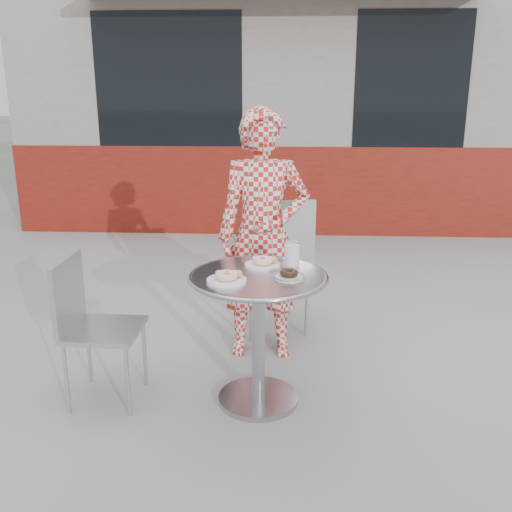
{
  "coord_description": "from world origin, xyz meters",
  "views": [
    {
      "loc": [
        0.09,
        -2.77,
        1.64
      ],
      "look_at": [
        -0.06,
        0.07,
        0.79
      ],
      "focal_mm": 40.0,
      "sensor_mm": 36.0,
      "label": 1
    }
  ],
  "objects_px": {
    "chair_far": "(272,289)",
    "plate_near": "(227,278)",
    "plate_checker": "(289,275)",
    "seated_person": "(263,236)",
    "milk_cup": "(292,254)",
    "plate_far": "(263,262)",
    "chair_left": "(104,357)",
    "bistro_table": "(258,307)"
  },
  "relations": [
    {
      "from": "seated_person",
      "to": "plate_checker",
      "type": "xyz_separation_m",
      "value": [
        0.16,
        -0.66,
        -0.03
      ]
    },
    {
      "from": "chair_far",
      "to": "plate_near",
      "type": "height_order",
      "value": "chair_far"
    },
    {
      "from": "seated_person",
      "to": "plate_checker",
      "type": "height_order",
      "value": "seated_person"
    },
    {
      "from": "chair_left",
      "to": "bistro_table",
      "type": "bearing_deg",
      "value": -87.47
    },
    {
      "from": "chair_left",
      "to": "plate_far",
      "type": "distance_m",
      "value": 0.99
    },
    {
      "from": "plate_near",
      "to": "plate_checker",
      "type": "bearing_deg",
      "value": 13.33
    },
    {
      "from": "plate_checker",
      "to": "chair_left",
      "type": "bearing_deg",
      "value": 178.45
    },
    {
      "from": "seated_person",
      "to": "plate_near",
      "type": "xyz_separation_m",
      "value": [
        -0.15,
        -0.73,
        -0.03
      ]
    },
    {
      "from": "bistro_table",
      "to": "plate_near",
      "type": "height_order",
      "value": "plate_near"
    },
    {
      "from": "chair_far",
      "to": "milk_cup",
      "type": "xyz_separation_m",
      "value": [
        0.12,
        -0.81,
        0.49
      ]
    },
    {
      "from": "chair_far",
      "to": "chair_left",
      "type": "bearing_deg",
      "value": 31.99
    },
    {
      "from": "seated_person",
      "to": "plate_far",
      "type": "xyz_separation_m",
      "value": [
        0.02,
        -0.47,
        -0.03
      ]
    },
    {
      "from": "bistro_table",
      "to": "plate_far",
      "type": "bearing_deg",
      "value": 83.37
    },
    {
      "from": "milk_cup",
      "to": "plate_near",
      "type": "bearing_deg",
      "value": -138.64
    },
    {
      "from": "bistro_table",
      "to": "seated_person",
      "type": "bearing_deg",
      "value": 90.28
    },
    {
      "from": "chair_left",
      "to": "plate_checker",
      "type": "relative_size",
      "value": 4.92
    },
    {
      "from": "chair_left",
      "to": "milk_cup",
      "type": "distance_m",
      "value": 1.15
    },
    {
      "from": "chair_far",
      "to": "plate_near",
      "type": "bearing_deg",
      "value": 63.26
    },
    {
      "from": "plate_far",
      "to": "plate_near",
      "type": "xyz_separation_m",
      "value": [
        -0.17,
        -0.26,
        0.0
      ]
    },
    {
      "from": "bistro_table",
      "to": "chair_far",
      "type": "height_order",
      "value": "chair_far"
    },
    {
      "from": "bistro_table",
      "to": "chair_left",
      "type": "xyz_separation_m",
      "value": [
        -0.83,
        -0.01,
        -0.3
      ]
    },
    {
      "from": "seated_person",
      "to": "chair_far",
      "type": "bearing_deg",
      "value": 78.85
    },
    {
      "from": "plate_far",
      "to": "plate_checker",
      "type": "bearing_deg",
      "value": -54.35
    },
    {
      "from": "bistro_table",
      "to": "plate_checker",
      "type": "relative_size",
      "value": 4.49
    },
    {
      "from": "plate_far",
      "to": "milk_cup",
      "type": "relative_size",
      "value": 1.4
    },
    {
      "from": "plate_far",
      "to": "chair_left",
      "type": "bearing_deg",
      "value": -169.08
    },
    {
      "from": "bistro_table",
      "to": "plate_checker",
      "type": "distance_m",
      "value": 0.25
    },
    {
      "from": "chair_far",
      "to": "plate_near",
      "type": "xyz_separation_m",
      "value": [
        -0.2,
        -1.09,
        0.45
      ]
    },
    {
      "from": "milk_cup",
      "to": "plate_checker",
      "type": "bearing_deg",
      "value": -94.45
    },
    {
      "from": "bistro_table",
      "to": "plate_far",
      "type": "relative_size",
      "value": 3.81
    },
    {
      "from": "bistro_table",
      "to": "chair_far",
      "type": "xyz_separation_m",
      "value": [
        0.05,
        0.98,
        -0.25
      ]
    },
    {
      "from": "bistro_table",
      "to": "plate_far",
      "type": "xyz_separation_m",
      "value": [
        0.02,
        0.15,
        0.2
      ]
    },
    {
      "from": "plate_checker",
      "to": "milk_cup",
      "type": "bearing_deg",
      "value": 85.55
    },
    {
      "from": "plate_near",
      "to": "plate_checker",
      "type": "distance_m",
      "value": 0.31
    },
    {
      "from": "plate_near",
      "to": "plate_checker",
      "type": "relative_size",
      "value": 1.21
    },
    {
      "from": "chair_far",
      "to": "plate_near",
      "type": "distance_m",
      "value": 1.19
    },
    {
      "from": "seated_person",
      "to": "milk_cup",
      "type": "xyz_separation_m",
      "value": [
        0.17,
        -0.45,
        0.02
      ]
    },
    {
      "from": "chair_far",
      "to": "plate_checker",
      "type": "height_order",
      "value": "chair_far"
    },
    {
      "from": "chair_far",
      "to": "seated_person",
      "type": "relative_size",
      "value": 0.62
    },
    {
      "from": "bistro_table",
      "to": "chair_left",
      "type": "relative_size",
      "value": 0.91
    },
    {
      "from": "bistro_table",
      "to": "milk_cup",
      "type": "height_order",
      "value": "milk_cup"
    },
    {
      "from": "bistro_table",
      "to": "seated_person",
      "type": "relative_size",
      "value": 0.47
    }
  ]
}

